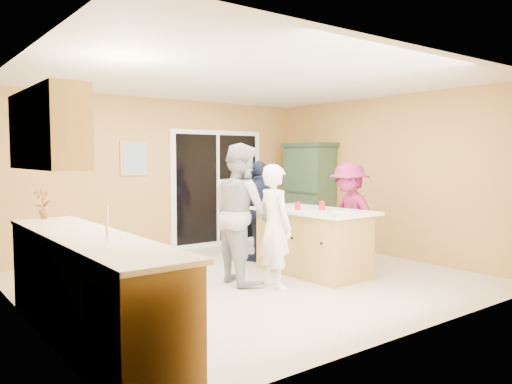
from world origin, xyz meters
TOP-DOWN VIEW (x-y plane):
  - floor at (0.00, 0.00)m, footprint 5.50×5.50m
  - ceiling at (0.00, 0.00)m, footprint 5.50×5.00m
  - wall_back at (0.00, 2.50)m, footprint 5.50×0.10m
  - wall_front at (0.00, -2.50)m, footprint 5.50×0.10m
  - wall_left at (-2.75, 0.00)m, footprint 0.10×5.00m
  - wall_right at (2.75, 0.00)m, footprint 0.10×5.00m
  - left_cabinet_run at (-2.45, -1.05)m, footprint 0.65×3.05m
  - upper_cabinets at (-2.58, -0.20)m, footprint 0.35×1.60m
  - sliding_door at (1.05, 2.46)m, footprint 1.90×0.07m
  - framed_picture at (-0.55, 2.48)m, footprint 0.46×0.04m
  - kitchen_island at (0.90, -0.21)m, footprint 0.99×1.74m
  - green_hutch at (2.49, 1.56)m, footprint 0.54×1.02m
  - woman_white at (0.01, -0.48)m, footprint 0.40×0.58m
  - woman_grey at (-0.17, -0.01)m, footprint 0.78×0.94m
  - woman_navy at (0.85, 0.93)m, footprint 0.97×0.57m
  - woman_magenta at (1.61, -0.24)m, footprint 0.72×1.07m
  - serving_bowl at (0.68, 0.41)m, footprint 0.32×0.32m
  - tulip_vase at (-2.45, 0.52)m, footprint 0.18×0.13m
  - tumbler_near at (0.69, -0.14)m, footprint 0.08×0.08m
  - tumbler_far at (0.94, -0.35)m, footprint 0.09×0.09m
  - wine_bottle at (0.75, 0.42)m, footprint 0.08×0.08m
  - white_plate at (1.04, -0.63)m, footprint 0.28×0.28m

SIDE VIEW (x-z plane):
  - floor at x=0.00m, z-range 0.00..0.00m
  - kitchen_island at x=0.90m, z-range -0.03..0.87m
  - left_cabinet_run at x=-2.45m, z-range -0.16..1.08m
  - woman_white at x=0.01m, z-range 0.00..1.53m
  - woman_magenta at x=1.61m, z-range 0.00..1.54m
  - woman_navy at x=0.85m, z-range 0.00..1.56m
  - woman_grey at x=-0.17m, z-range 0.00..1.79m
  - white_plate at x=1.04m, z-range 0.90..0.91m
  - green_hutch at x=2.49m, z-range -0.02..1.85m
  - serving_bowl at x=0.68m, z-range 0.90..0.97m
  - tumbler_near at x=0.69m, z-range 0.90..1.01m
  - tumbler_far at x=0.94m, z-range 0.90..1.02m
  - wine_bottle at x=0.75m, z-range 0.86..1.21m
  - sliding_door at x=1.05m, z-range 0.00..2.10m
  - tulip_vase at x=-2.45m, z-range 0.94..1.28m
  - wall_back at x=0.00m, z-range 0.00..2.60m
  - wall_front at x=0.00m, z-range 0.00..2.60m
  - wall_left at x=-2.75m, z-range 0.00..2.60m
  - wall_right at x=2.75m, z-range 0.00..2.60m
  - framed_picture at x=-0.55m, z-range 1.32..1.88m
  - upper_cabinets at x=-2.58m, z-range 1.50..2.25m
  - ceiling at x=0.00m, z-range 2.55..2.65m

